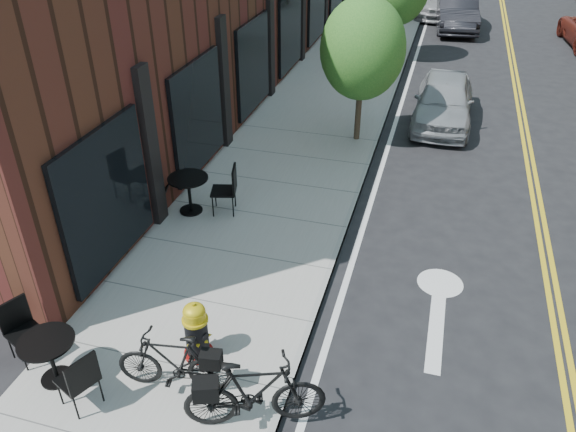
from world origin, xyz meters
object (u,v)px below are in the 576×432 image
(bistro_set_b, at_px, (50,354))
(bistro_set_c, at_px, (189,189))
(bicycle_left, at_px, (174,362))
(parked_car_a, at_px, (444,100))
(bicycle_right, at_px, (255,393))
(fire_hydrant, at_px, (196,331))
(parked_car_b, at_px, (456,11))

(bistro_set_b, xyz_separation_m, bistro_set_c, (-0.04, 4.93, 0.04))
(bicycle_left, xyz_separation_m, bistro_set_c, (-1.83, 4.57, 0.04))
(bistro_set_b, distance_m, parked_car_a, 12.84)
(bistro_set_c, bearing_deg, bicycle_left, -82.81)
(bicycle_left, height_order, parked_car_a, parked_car_a)
(bicycle_right, distance_m, parked_car_a, 11.88)
(fire_hydrant, relative_size, bistro_set_b, 0.56)
(bicycle_right, bearing_deg, bistro_set_b, 71.17)
(bicycle_left, relative_size, bicycle_right, 0.88)
(fire_hydrant, height_order, parked_car_a, parked_car_a)
(bicycle_right, relative_size, bistro_set_b, 1.02)
(fire_hydrant, distance_m, bicycle_left, 0.67)
(bistro_set_b, height_order, bistro_set_c, bistro_set_c)
(bicycle_right, relative_size, parked_car_a, 0.47)
(bicycle_right, height_order, bistro_set_c, bicycle_right)
(parked_car_b, bearing_deg, fire_hydrant, -104.29)
(bicycle_right, height_order, bistro_set_b, bicycle_right)
(fire_hydrant, distance_m, bistro_set_b, 2.12)
(bicycle_left, distance_m, bicycle_right, 1.35)
(bicycle_left, bearing_deg, parked_car_a, 155.30)
(bicycle_left, distance_m, parked_car_b, 23.21)
(parked_car_b, bearing_deg, bistro_set_b, -108.35)
(bicycle_left, height_order, parked_car_b, parked_car_b)
(bicycle_right, bearing_deg, parked_car_a, -29.71)
(parked_car_a, bearing_deg, fire_hydrant, -105.83)
(parked_car_b, bearing_deg, parked_car_a, -96.23)
(bistro_set_c, bearing_deg, fire_hydrant, -78.82)
(fire_hydrant, relative_size, parked_car_a, 0.26)
(fire_hydrant, distance_m, parked_car_b, 22.54)
(parked_car_a, bearing_deg, bistro_set_b, -112.48)
(bistro_set_c, bearing_deg, parked_car_b, 60.04)
(bistro_set_b, relative_size, bistro_set_c, 0.91)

